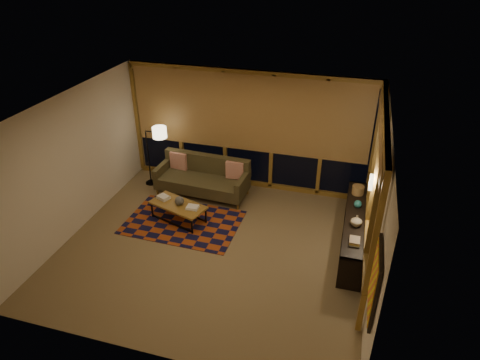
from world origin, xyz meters
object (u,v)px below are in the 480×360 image
(floor_lamp, at_px, (148,155))
(bookshelf, at_px, (354,230))
(sofa, at_px, (202,178))
(coffee_table, at_px, (179,212))

(floor_lamp, height_order, bookshelf, floor_lamp)
(sofa, relative_size, bookshelf, 0.79)
(floor_lamp, bearing_deg, bookshelf, -16.10)
(floor_lamp, xyz_separation_m, bookshelf, (4.70, -1.07, -0.41))
(coffee_table, distance_m, floor_lamp, 1.83)
(coffee_table, distance_m, bookshelf, 3.46)
(sofa, relative_size, coffee_table, 1.76)
(sofa, xyz_separation_m, bookshelf, (3.35, -0.94, -0.09))
(coffee_table, height_order, bookshelf, bookshelf)
(sofa, distance_m, coffee_table, 1.14)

